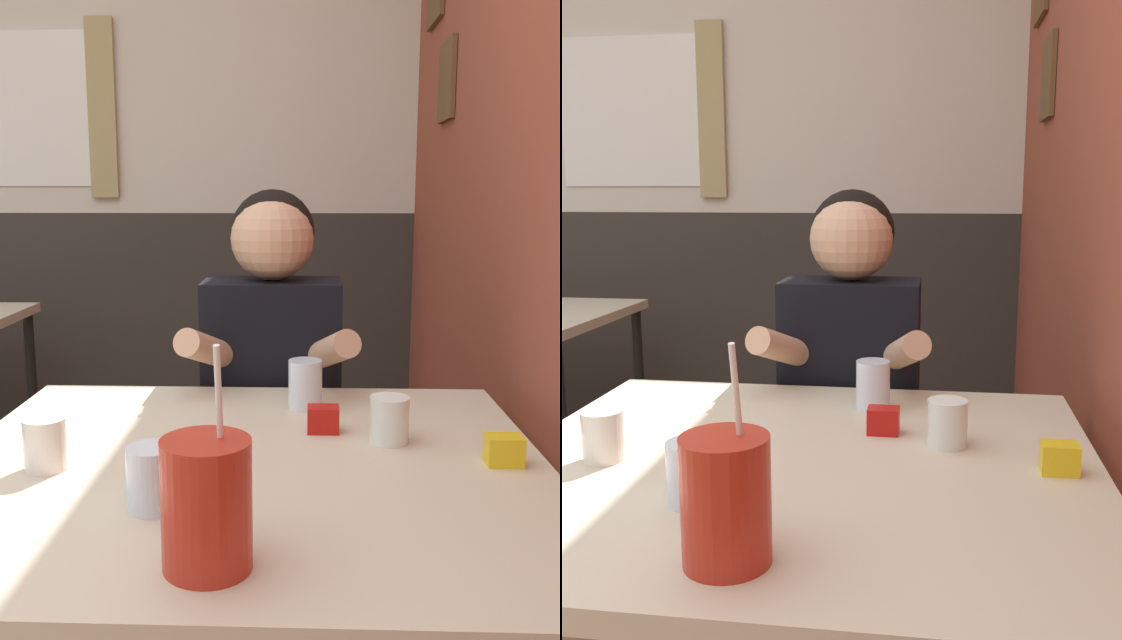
% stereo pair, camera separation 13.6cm
% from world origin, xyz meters
% --- Properties ---
extents(brick_wall_right, '(0.08, 4.47, 2.70)m').
position_xyz_m(brick_wall_right, '(1.35, 1.24, 1.35)').
color(brick_wall_right, brown).
rests_on(brick_wall_right, ground_plane).
extents(back_wall, '(5.64, 0.09, 2.70)m').
position_xyz_m(back_wall, '(-0.01, 2.50, 1.36)').
color(back_wall, beige).
rests_on(back_wall, ground_plane).
extents(main_table, '(1.03, 0.93, 0.74)m').
position_xyz_m(main_table, '(0.75, 0.42, 0.68)').
color(main_table, beige).
rests_on(main_table, ground_plane).
extents(person_seated, '(0.42, 0.41, 1.20)m').
position_xyz_m(person_seated, '(0.76, 1.02, 0.64)').
color(person_seated, black).
rests_on(person_seated, ground_plane).
extents(cocktail_pitcher, '(0.11, 0.11, 0.28)m').
position_xyz_m(cocktail_pitcher, '(0.73, 0.07, 0.82)').
color(cocktail_pitcher, '#B22819').
rests_on(cocktail_pitcher, main_table).
extents(glass_near_pitcher, '(0.07, 0.07, 0.10)m').
position_xyz_m(glass_near_pitcher, '(0.85, 0.72, 0.79)').
color(glass_near_pitcher, silver).
rests_on(glass_near_pitcher, main_table).
extents(glass_center, '(0.07, 0.07, 0.09)m').
position_xyz_m(glass_center, '(1.00, 0.52, 0.79)').
color(glass_center, silver).
rests_on(glass_center, main_table).
extents(glass_far_side, '(0.07, 0.07, 0.09)m').
position_xyz_m(glass_far_side, '(0.42, 0.37, 0.79)').
color(glass_far_side, silver).
rests_on(glass_far_side, main_table).
extents(glass_by_brick, '(0.07, 0.07, 0.09)m').
position_xyz_m(glass_by_brick, '(0.63, 0.23, 0.79)').
color(glass_by_brick, silver).
rests_on(glass_by_brick, main_table).
extents(condiment_ketchup, '(0.06, 0.04, 0.05)m').
position_xyz_m(condiment_ketchup, '(0.88, 0.57, 0.77)').
color(condiment_ketchup, '#B7140F').
rests_on(condiment_ketchup, main_table).
extents(condiment_mustard, '(0.06, 0.04, 0.05)m').
position_xyz_m(condiment_mustard, '(1.18, 0.42, 0.77)').
color(condiment_mustard, yellow).
rests_on(condiment_mustard, main_table).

